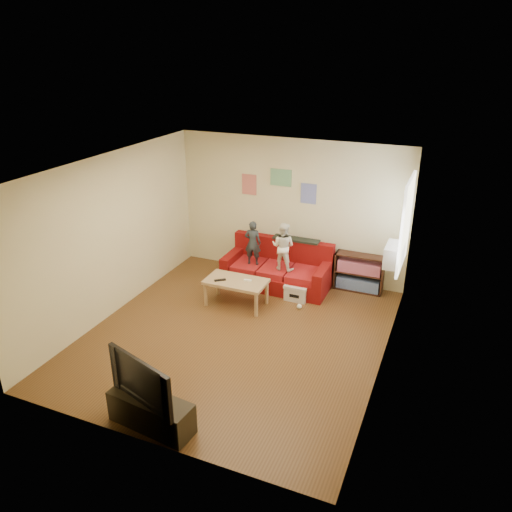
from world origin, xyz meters
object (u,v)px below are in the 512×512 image
at_px(child_a, 253,243).
at_px(coffee_table, 236,284).
at_px(file_box, 297,292).
at_px(television, 148,377).
at_px(child_b, 283,246).
at_px(bookshelf, 359,275).
at_px(tv_stand, 151,412).
at_px(sofa, 278,270).

height_order(child_a, coffee_table, child_a).
xyz_separation_m(child_a, file_box, (0.98, -0.27, -0.70)).
height_order(coffee_table, television, television).
bearing_deg(child_a, coffee_table, 83.60).
height_order(child_b, bookshelf, child_b).
distance_m(child_b, coffee_table, 1.13).
distance_m(bookshelf, tv_stand, 4.80).
bearing_deg(television, child_b, 104.76).
xyz_separation_m(child_b, tv_stand, (-0.21, -4.04, -0.67)).
bearing_deg(sofa, child_b, -48.61).
relative_size(sofa, bookshelf, 2.22).
xyz_separation_m(bookshelf, tv_stand, (-1.53, -4.55, -0.12)).
bearing_deg(television, child_a, 113.25).
bearing_deg(child_b, coffee_table, 61.67).
height_order(child_a, file_box, child_a).
bearing_deg(child_b, sofa, -45.59).
distance_m(file_box, television, 3.86).
height_order(child_a, tv_stand, child_a).
height_order(bookshelf, file_box, bookshelf).
xyz_separation_m(bookshelf, television, (-1.53, -4.55, 0.39)).
relative_size(child_b, television, 0.85).
distance_m(child_a, television, 4.06).
xyz_separation_m(coffee_table, bookshelf, (1.86, 1.40, -0.09)).
relative_size(sofa, coffee_table, 1.86).
bearing_deg(coffee_table, television, -83.94).
bearing_deg(bookshelf, child_a, -165.12).
xyz_separation_m(child_a, child_b, (0.60, 0.00, 0.02)).
bearing_deg(tv_stand, bookshelf, 78.01).
bearing_deg(sofa, television, -90.78).
bearing_deg(sofa, file_box, -39.66).
distance_m(child_a, tv_stand, 4.11).
bearing_deg(file_box, television, -98.80).
relative_size(bookshelf, television, 0.85).
distance_m(child_a, child_b, 0.60).
relative_size(sofa, child_b, 2.20).
xyz_separation_m(sofa, child_b, (0.15, -0.17, 0.58)).
distance_m(tv_stand, television, 0.51).
distance_m(child_b, file_box, 0.86).
xyz_separation_m(coffee_table, tv_stand, (0.33, -3.15, -0.21)).
xyz_separation_m(coffee_table, television, (0.33, -3.15, 0.30)).
bearing_deg(tv_stand, television, 0.00).
bearing_deg(coffee_table, sofa, 69.59).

